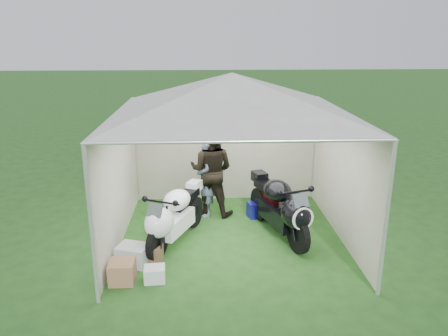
% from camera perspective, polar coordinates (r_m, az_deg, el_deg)
% --- Properties ---
extents(ground, '(80.00, 80.00, 0.00)m').
position_cam_1_polar(ground, '(8.24, 0.95, -8.91)').
color(ground, '#21481A').
rests_on(ground, ground).
extents(canopy_tent, '(5.66, 5.66, 3.00)m').
position_cam_1_polar(canopy_tent, '(7.51, 1.03, 9.16)').
color(canopy_tent, silver).
rests_on(canopy_tent, ground).
extents(motorcycle_white, '(1.05, 1.91, 1.00)m').
position_cam_1_polar(motorcycle_white, '(7.78, -6.64, -6.17)').
color(motorcycle_white, black).
rests_on(motorcycle_white, ground).
extents(motorcycle_black, '(0.94, 2.13, 1.08)m').
position_cam_1_polar(motorcycle_black, '(8.05, 7.50, -5.02)').
color(motorcycle_black, black).
rests_on(motorcycle_black, ground).
extents(paddock_stand, '(0.49, 0.38, 0.32)m').
position_cam_1_polar(paddock_stand, '(9.04, 4.49, -5.41)').
color(paddock_stand, '#2324CF').
rests_on(paddock_stand, ground).
extents(person_dark_jacket, '(1.10, 0.97, 1.90)m').
position_cam_1_polar(person_dark_jacket, '(8.91, -1.66, -0.30)').
color(person_dark_jacket, black).
rests_on(person_dark_jacket, ground).
extents(person_blue_jacket, '(0.42, 0.61, 1.62)m').
position_cam_1_polar(person_blue_jacket, '(8.92, -2.32, -1.23)').
color(person_blue_jacket, slate).
rests_on(person_blue_jacket, ground).
extents(equipment_box, '(0.46, 0.37, 0.46)m').
position_cam_1_polar(equipment_box, '(9.08, 9.06, -5.00)').
color(equipment_box, black).
rests_on(equipment_box, ground).
extents(crate_0, '(0.58, 0.52, 0.33)m').
position_cam_1_polar(crate_0, '(7.41, -11.74, -11.04)').
color(crate_0, '#B9BEC2').
rests_on(crate_0, ground).
extents(crate_1, '(0.38, 0.38, 0.33)m').
position_cam_1_polar(crate_1, '(6.96, -13.15, -13.06)').
color(crate_1, '#94694A').
rests_on(crate_1, ground).
extents(crate_2, '(0.33, 0.28, 0.23)m').
position_cam_1_polar(crate_2, '(6.91, -9.04, -13.52)').
color(crate_2, silver).
rests_on(crate_2, ground).
extents(crate_3, '(0.48, 0.40, 0.28)m').
position_cam_1_polar(crate_3, '(7.47, -9.81, -10.89)').
color(crate_3, brown).
rests_on(crate_3, ground).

